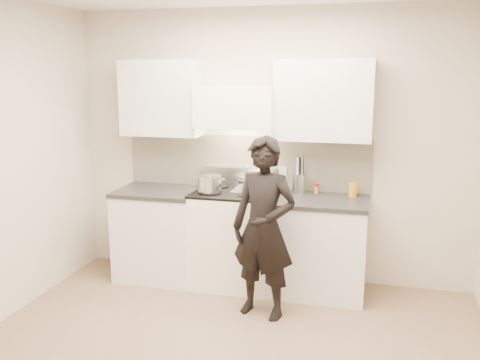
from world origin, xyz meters
name	(u,v)px	position (x,y,z in m)	size (l,w,h in m)	color
ground_plane	(223,360)	(0.00, 0.00, 0.00)	(4.00, 4.00, 0.00)	#7D6149
room_shell	(228,139)	(-0.06, 0.37, 1.60)	(4.04, 3.54, 2.70)	beige
stove	(233,238)	(-0.30, 1.42, 0.47)	(0.76, 0.65, 0.96)	white
counter_right	(318,246)	(0.53, 1.43, 0.46)	(0.92, 0.67, 0.92)	white
counter_left	(160,233)	(-1.08, 1.43, 0.46)	(0.82, 0.67, 0.92)	white
wok	(253,180)	(-0.13, 1.54, 1.05)	(0.33, 0.40, 0.26)	silver
stock_pot	(210,184)	(-0.50, 1.30, 1.04)	(0.32, 0.27, 0.15)	silver
utensil_crock	(299,182)	(0.31, 1.62, 1.03)	(0.13, 0.13, 0.36)	#9F9F9F
spice_jar	(317,188)	(0.48, 1.65, 0.97)	(0.04, 0.04, 0.09)	orange
oil_glass	(353,190)	(0.83, 1.60, 0.99)	(0.08, 0.08, 0.13)	orange
person	(264,228)	(0.13, 0.82, 0.78)	(0.57, 0.38, 1.57)	black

